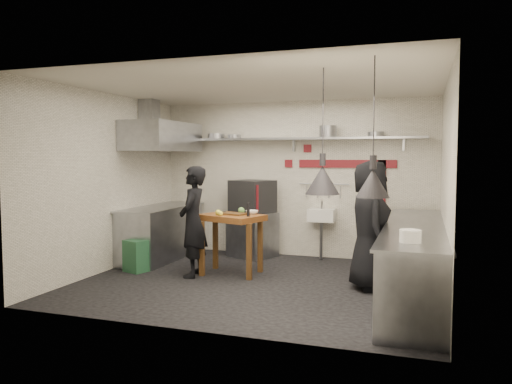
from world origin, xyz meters
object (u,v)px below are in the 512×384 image
(green_bin, at_px, (138,256))
(prep_table, at_px, (231,244))
(chef_right, at_px, (370,225))
(oven_stand, at_px, (253,234))
(combi_oven, at_px, (252,196))
(chef_left, at_px, (193,221))

(green_bin, xyz_separation_m, prep_table, (1.47, 0.31, 0.21))
(prep_table, xyz_separation_m, chef_right, (2.10, -0.20, 0.42))
(oven_stand, distance_m, chef_right, 2.77)
(oven_stand, bearing_deg, combi_oven, 152.64)
(green_bin, relative_size, chef_right, 0.29)
(combi_oven, relative_size, chef_left, 0.39)
(prep_table, relative_size, chef_right, 0.53)
(green_bin, bearing_deg, chef_left, -0.70)
(combi_oven, height_order, chef_right, chef_right)
(chef_left, bearing_deg, green_bin, -99.11)
(combi_oven, distance_m, prep_table, 1.53)
(oven_stand, relative_size, chef_right, 0.46)
(green_bin, height_order, prep_table, prep_table)
(green_bin, height_order, chef_left, chef_left)
(chef_left, xyz_separation_m, chef_right, (2.59, 0.12, 0.04))
(green_bin, xyz_separation_m, chef_right, (3.57, 0.11, 0.63))
(oven_stand, distance_m, green_bin, 2.16)
(oven_stand, distance_m, combi_oven, 0.69)
(combi_oven, height_order, chef_left, chef_left)
(combi_oven, xyz_separation_m, green_bin, (-1.33, -1.69, -0.84))
(oven_stand, relative_size, combi_oven, 1.22)
(green_bin, height_order, chef_right, chef_right)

